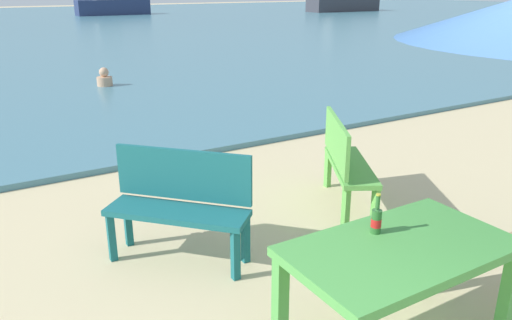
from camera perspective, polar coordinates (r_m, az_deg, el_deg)
name	(u,v)px	position (r m, az deg, el deg)	size (l,w,h in m)	color
sea_water	(2,27)	(31.21, -26.79, 13.26)	(120.00, 50.00, 0.08)	teal
picnic_table_green	(399,261)	(3.24, 15.92, -10.93)	(1.40, 0.80, 0.76)	#4C9E47
beer_bottle_amber	(376,219)	(3.26, 13.46, -6.53)	(0.07, 0.07, 0.26)	#2D662D
bench_teal_center	(180,199)	(4.27, -8.61, -4.44)	(1.09, 1.12, 0.95)	#196066
bench_green_left	(344,158)	(5.29, 9.96, 0.22)	(0.91, 1.22, 0.95)	#60B24C
swimmer_person	(104,79)	(11.91, -16.77, 8.80)	(0.34, 0.34, 0.41)	tan
boat_barge	(343,1)	(44.54, 9.78, 17.33)	(6.49, 1.77, 2.36)	#38383F
boat_ferry	(112,5)	(40.25, -15.99, 16.48)	(5.26, 1.43, 1.91)	navy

